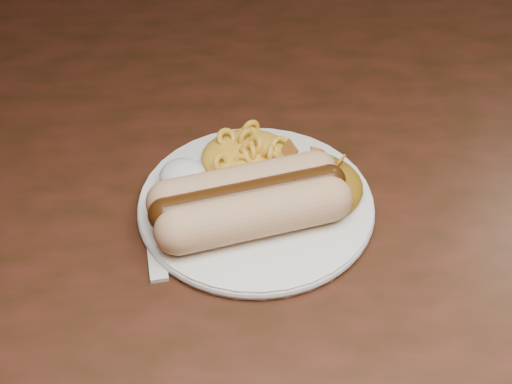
{
  "coord_description": "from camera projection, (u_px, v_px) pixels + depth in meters",
  "views": [
    {
      "loc": [
        -0.13,
        -0.58,
        1.2
      ],
      "look_at": [
        -0.11,
        -0.12,
        0.77
      ],
      "focal_mm": 50.0,
      "sensor_mm": 36.0,
      "label": 1
    }
  ],
  "objects": [
    {
      "name": "mac_and_cheese",
      "position": [
        248.0,
        147.0,
        0.66
      ],
      "size": [
        0.11,
        0.11,
        0.03
      ],
      "primitive_type": "ellipsoid",
      "rotation": [
        0.0,
        0.0,
        -0.35
      ],
      "color": "yellow",
      "rests_on": "plate"
    },
    {
      "name": "taco_salad",
      "position": [
        314.0,
        179.0,
        0.63
      ],
      "size": [
        0.09,
        0.09,
        0.04
      ],
      "rotation": [
        0.0,
        0.0,
        -0.33
      ],
      "color": "#D35807",
      "rests_on": "plate"
    },
    {
      "name": "hotdog",
      "position": [
        249.0,
        200.0,
        0.6
      ],
      "size": [
        0.15,
        0.1,
        0.04
      ],
      "rotation": [
        0.0,
        0.0,
        0.24
      ],
      "color": "tan",
      "rests_on": "plate"
    },
    {
      "name": "plate",
      "position": [
        256.0,
        205.0,
        0.64
      ],
      "size": [
        0.25,
        0.25,
        0.01
      ],
      "primitive_type": "cylinder",
      "rotation": [
        0.0,
        0.0,
        -0.23
      ],
      "color": "white",
      "rests_on": "table"
    },
    {
      "name": "fork",
      "position": [
        155.0,
        237.0,
        0.61
      ],
      "size": [
        0.04,
        0.14,
        0.0
      ],
      "primitive_type": "cube",
      "rotation": [
        0.0,
        0.0,
        0.14
      ],
      "color": "silver",
      "rests_on": "table"
    },
    {
      "name": "table",
      "position": [
        346.0,
        190.0,
        0.8
      ],
      "size": [
        1.6,
        0.9,
        0.75
      ],
      "color": "#461C14",
      "rests_on": "floor"
    },
    {
      "name": "sour_cream",
      "position": [
        182.0,
        172.0,
        0.64
      ],
      "size": [
        0.05,
        0.05,
        0.03
      ],
      "primitive_type": "ellipsoid",
      "rotation": [
        0.0,
        0.0,
        0.28
      ],
      "color": "white",
      "rests_on": "plate"
    }
  ]
}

